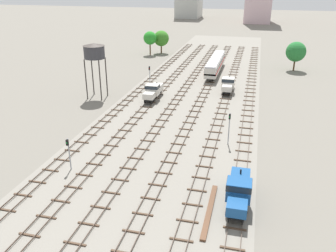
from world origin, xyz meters
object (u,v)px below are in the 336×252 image
Objects in this scene: passenger_coach_centre_midfar at (215,63)px; signal_post_mid at (229,125)px; signal_post_near at (69,150)px; signal_post_nearest at (150,75)px; shunter_loco_right_nearest at (239,190)px; shunter_loco_left_near at (153,90)px; water_tower at (94,52)px; shunter_loco_centre_right_mid at (228,83)px.

passenger_coach_centre_midfar is 44.74m from signal_post_mid.
signal_post_near is at bearing -102.27° from passenger_coach_centre_midfar.
signal_post_nearest reaches higher than signal_post_mid.
passenger_coach_centre_midfar reaches higher than shunter_loco_right_nearest.
shunter_loco_left_near is 27.74m from passenger_coach_centre_midfar.
signal_post_near is (-0.00, -36.93, -0.71)m from signal_post_nearest.
passenger_coach_centre_midfar is 35.84m from water_tower.
shunter_loco_right_nearest is at bearing -80.57° from passenger_coach_centre_midfar.
signal_post_mid is (-2.48, 15.67, 1.28)m from shunter_loco_right_nearest.
shunter_loco_right_nearest is 1.00× the size of shunter_loco_centre_right_mid.
shunter_loco_right_nearest is 1.47× the size of signal_post_nearest.
signal_post_near is at bearing -113.34° from shunter_loco_centre_right_mid.
shunter_loco_right_nearest is 39.27m from shunter_loco_left_near.
passenger_coach_centre_midfar is 4.27× the size of signal_post_mid.
signal_post_mid is at bearing -84.81° from shunter_loco_centre_right_mid.
passenger_coach_centre_midfar is 3.82× the size of signal_post_nearest.
passenger_coach_centre_midfar is at bearing 99.58° from signal_post_mid.
passenger_coach_centre_midfar is at bearing 58.32° from signal_post_nearest.
signal_post_mid is (17.37, -18.21, 1.28)m from shunter_loco_left_near.
shunter_loco_centre_right_mid is 1.47× the size of signal_post_nearest.
passenger_coach_centre_midfar is (-4.96, 16.78, 0.60)m from shunter_loco_centre_right_mid.
shunter_loco_right_nearest is 1.00× the size of shunter_loco_left_near.
water_tower is 13.54m from signal_post_nearest.
passenger_coach_centre_midfar reaches higher than shunter_loco_centre_right_mid.
signal_post_nearest reaches higher than shunter_loco_right_nearest.
signal_post_mid is at bearing -50.42° from signal_post_nearest.
shunter_loco_right_nearest is at bearing -59.64° from shunter_loco_left_near.
signal_post_mid reaches higher than signal_post_near.
passenger_coach_centre_midfar is at bearing 106.47° from shunter_loco_centre_right_mid.
shunter_loco_right_nearest is 60.61m from passenger_coach_centre_midfar.
water_tower is at bearing -158.67° from shunter_loco_centre_right_mid.
water_tower is 31.99m from signal_post_near.
water_tower reaches higher than signal_post_mid.
shunter_loco_left_near and shunter_loco_centre_right_mid have the same top height.
signal_post_near is at bearing -146.93° from signal_post_mid.
signal_post_nearest is (-2.48, 5.80, 1.62)m from shunter_loco_left_near.
signal_post_mid reaches higher than passenger_coach_centre_midfar.
water_tower reaches higher than signal_post_nearest.
signal_post_mid reaches higher than shunter_loco_centre_right_mid.
water_tower reaches higher than shunter_loco_centre_right_mid.
shunter_loco_left_near is at bearing -110.97° from passenger_coach_centre_midfar.
signal_post_mid reaches higher than shunter_loco_right_nearest.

